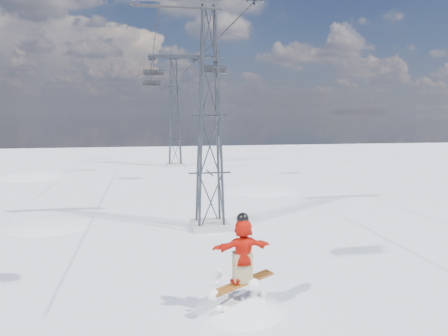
{
  "coord_description": "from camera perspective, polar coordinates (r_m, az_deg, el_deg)",
  "views": [
    {
      "loc": [
        -2.21,
        -12.66,
        5.67
      ],
      "look_at": [
        0.68,
        3.44,
        3.57
      ],
      "focal_mm": 35.0,
      "sensor_mm": 36.0,
      "label": 1
    }
  ],
  "objects": [
    {
      "name": "ground",
      "position": [
        14.05,
        -0.27,
        -16.49
      ],
      "size": [
        120.0,
        120.0,
        0.0
      ],
      "primitive_type": "plane",
      "color": "white",
      "rests_on": "ground"
    },
    {
      "name": "lift_chair_extra",
      "position": [
        50.84,
        -9.43,
        10.81
      ],
      "size": [
        2.02,
        0.58,
        2.51
      ],
      "color": "black",
      "rests_on": "ground"
    },
    {
      "name": "haul_cables",
      "position": [
        32.71,
        -4.99,
        16.41
      ],
      "size": [
        4.46,
        51.0,
        0.06
      ],
      "color": "black",
      "rests_on": "ground"
    },
    {
      "name": "snow_terrain",
      "position": [
        37.26,
        -13.83,
        -17.06
      ],
      "size": [
        39.0,
        37.0,
        22.0
      ],
      "color": "white",
      "rests_on": "ground"
    },
    {
      "name": "lift_chair_far",
      "position": [
        39.77,
        -9.19,
        12.13
      ],
      "size": [
        1.8,
        0.52,
        2.23
      ],
      "color": "black",
      "rests_on": "ground"
    },
    {
      "name": "lift_chair_mid",
      "position": [
        34.07,
        -1.39,
        12.69
      ],
      "size": [
        2.01,
        0.58,
        2.49
      ],
      "color": "black",
      "rests_on": "ground"
    },
    {
      "name": "lift_tower_far",
      "position": [
        45.76,
        -6.47,
        7.03
      ],
      "size": [
        5.2,
        1.8,
        11.43
      ],
      "color": "#999999",
      "rests_on": "ground"
    },
    {
      "name": "lift_tower_near",
      "position": [
        20.88,
        -1.91,
        6.77
      ],
      "size": [
        5.2,
        1.8,
        11.43
      ],
      "color": "#999999",
      "rests_on": "ground"
    }
  ]
}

